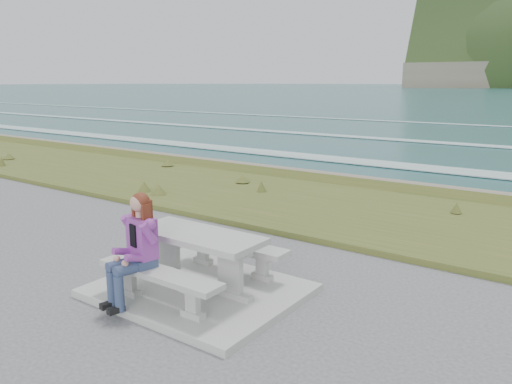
# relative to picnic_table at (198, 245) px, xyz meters

# --- Properties ---
(concrete_slab) EXTENTS (2.60, 2.10, 0.10)m
(concrete_slab) POSITION_rel_picnic_table_xyz_m (-0.00, 0.00, -0.63)
(concrete_slab) COLOR gray
(concrete_slab) RESTS_ON ground
(picnic_table) EXTENTS (1.80, 0.75, 0.75)m
(picnic_table) POSITION_rel_picnic_table_xyz_m (0.00, 0.00, 0.00)
(picnic_table) COLOR gray
(picnic_table) RESTS_ON concrete_slab
(bench_landward) EXTENTS (1.80, 0.35, 0.45)m
(bench_landward) POSITION_rel_picnic_table_xyz_m (0.00, -0.70, -0.23)
(bench_landward) COLOR gray
(bench_landward) RESTS_ON concrete_slab
(bench_seaward) EXTENTS (1.80, 0.35, 0.45)m
(bench_seaward) POSITION_rel_picnic_table_xyz_m (0.00, 0.70, -0.23)
(bench_seaward) COLOR gray
(bench_seaward) RESTS_ON concrete_slab
(grass_verge) EXTENTS (160.00, 4.50, 0.22)m
(grass_verge) POSITION_rel_picnic_table_xyz_m (-0.00, 5.00, -0.68)
(grass_verge) COLOR #40521F
(grass_verge) RESTS_ON ground
(shore_drop) EXTENTS (160.00, 0.80, 2.20)m
(shore_drop) POSITION_rel_picnic_table_xyz_m (-0.00, 7.90, -0.68)
(shore_drop) COLOR #6A5F4F
(shore_drop) RESTS_ON ground
(ocean) EXTENTS (1600.00, 1600.00, 0.09)m
(ocean) POSITION_rel_picnic_table_xyz_m (-0.00, 25.09, -2.42)
(ocean) COLOR #1D5053
(ocean) RESTS_ON ground
(seated_woman) EXTENTS (0.50, 0.73, 1.37)m
(seated_woman) POSITION_rel_picnic_table_xyz_m (-0.32, -0.83, -0.08)
(seated_woman) COLOR navy
(seated_woman) RESTS_ON concrete_slab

